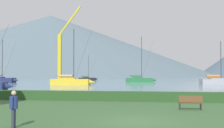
{
  "coord_description": "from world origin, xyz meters",
  "views": [
    {
      "loc": [
        1.19,
        -15.27,
        2.42
      ],
      "look_at": [
        -10.02,
        55.09,
        4.65
      ],
      "focal_mm": 48.1,
      "sensor_mm": 36.0,
      "label": 1
    }
  ],
  "objects_px": {
    "sailboat_slip_12": "(87,79)",
    "park_bench_near_path": "(190,102)",
    "sailboat_slip_6": "(140,79)",
    "sailboat_slip_11": "(0,80)",
    "sailboat_slip_2": "(219,81)",
    "person_seated_viewer": "(14,106)",
    "sailboat_slip_1": "(71,81)",
    "dock_crane": "(61,61)"
  },
  "relations": [
    {
      "from": "sailboat_slip_12",
      "to": "park_bench_near_path",
      "type": "distance_m",
      "value": 84.83
    },
    {
      "from": "sailboat_slip_6",
      "to": "sailboat_slip_11",
      "type": "relative_size",
      "value": 1.12
    },
    {
      "from": "sailboat_slip_2",
      "to": "person_seated_viewer",
      "type": "bearing_deg",
      "value": -120.29
    },
    {
      "from": "sailboat_slip_1",
      "to": "person_seated_viewer",
      "type": "height_order",
      "value": "sailboat_slip_1"
    },
    {
      "from": "sailboat_slip_2",
      "to": "sailboat_slip_12",
      "type": "xyz_separation_m",
      "value": [
        -37.24,
        33.82,
        -0.15
      ]
    },
    {
      "from": "sailboat_slip_1",
      "to": "park_bench_near_path",
      "type": "xyz_separation_m",
      "value": [
        20.2,
        -39.71,
        -0.23
      ]
    },
    {
      "from": "sailboat_slip_1",
      "to": "sailboat_slip_2",
      "type": "bearing_deg",
      "value": 8.99
    },
    {
      "from": "dock_crane",
      "to": "park_bench_near_path",
      "type": "bearing_deg",
      "value": -62.49
    },
    {
      "from": "park_bench_near_path",
      "to": "dock_crane",
      "type": "height_order",
      "value": "dock_crane"
    },
    {
      "from": "sailboat_slip_6",
      "to": "park_bench_near_path",
      "type": "distance_m",
      "value": 63.16
    },
    {
      "from": "sailboat_slip_1",
      "to": "park_bench_near_path",
      "type": "bearing_deg",
      "value": -66.84
    },
    {
      "from": "sailboat_slip_2",
      "to": "dock_crane",
      "type": "xyz_separation_m",
      "value": [
        -36.33,
        2.92,
        4.83
      ]
    },
    {
      "from": "dock_crane",
      "to": "sailboat_slip_1",
      "type": "bearing_deg",
      "value": -60.33
    },
    {
      "from": "sailboat_slip_12",
      "to": "dock_crane",
      "type": "relative_size",
      "value": 0.47
    },
    {
      "from": "park_bench_near_path",
      "to": "sailboat_slip_6",
      "type": "bearing_deg",
      "value": 95.08
    },
    {
      "from": "sailboat_slip_12",
      "to": "dock_crane",
      "type": "bearing_deg",
      "value": -97.61
    },
    {
      "from": "sailboat_slip_1",
      "to": "person_seated_viewer",
      "type": "xyz_separation_m",
      "value": [
        11.79,
        -47.65,
        0.21
      ]
    },
    {
      "from": "sailboat_slip_12",
      "to": "dock_crane",
      "type": "xyz_separation_m",
      "value": [
        0.91,
        -30.9,
        4.98
      ]
    },
    {
      "from": "sailboat_slip_2",
      "to": "person_seated_viewer",
      "type": "xyz_separation_m",
      "value": [
        -18.9,
        -54.63,
        0.25
      ]
    },
    {
      "from": "person_seated_viewer",
      "to": "sailboat_slip_6",
      "type": "bearing_deg",
      "value": 79.33
    },
    {
      "from": "sailboat_slip_2",
      "to": "sailboat_slip_11",
      "type": "distance_m",
      "value": 54.33
    },
    {
      "from": "sailboat_slip_1",
      "to": "park_bench_near_path",
      "type": "distance_m",
      "value": 44.55
    },
    {
      "from": "sailboat_slip_1",
      "to": "dock_crane",
      "type": "height_order",
      "value": "dock_crane"
    },
    {
      "from": "park_bench_near_path",
      "to": "dock_crane",
      "type": "relative_size",
      "value": 0.08
    },
    {
      "from": "sailboat_slip_12",
      "to": "sailboat_slip_11",
      "type": "bearing_deg",
      "value": -130.45
    },
    {
      "from": "sailboat_slip_6",
      "to": "dock_crane",
      "type": "distance_m",
      "value": 23.08
    },
    {
      "from": "sailboat_slip_12",
      "to": "sailboat_slip_1",
      "type": "bearing_deg",
      "value": -90.18
    },
    {
      "from": "sailboat_slip_6",
      "to": "sailboat_slip_11",
      "type": "height_order",
      "value": "sailboat_slip_6"
    },
    {
      "from": "person_seated_viewer",
      "to": "sailboat_slip_2",
      "type": "bearing_deg",
      "value": 61.01
    },
    {
      "from": "sailboat_slip_11",
      "to": "sailboat_slip_12",
      "type": "relative_size",
      "value": 1.29
    },
    {
      "from": "sailboat_slip_6",
      "to": "sailboat_slip_12",
      "type": "relative_size",
      "value": 1.44
    },
    {
      "from": "sailboat_slip_11",
      "to": "dock_crane",
      "type": "xyz_separation_m",
      "value": [
        17.65,
        -3.2,
        4.79
      ]
    },
    {
      "from": "sailboat_slip_2",
      "to": "dock_crane",
      "type": "distance_m",
      "value": 36.77
    },
    {
      "from": "park_bench_near_path",
      "to": "sailboat_slip_2",
      "type": "bearing_deg",
      "value": 75.62
    },
    {
      "from": "person_seated_viewer",
      "to": "sailboat_slip_1",
      "type": "bearing_deg",
      "value": 93.99
    },
    {
      "from": "sailboat_slip_11",
      "to": "person_seated_viewer",
      "type": "bearing_deg",
      "value": -61.49
    },
    {
      "from": "sailboat_slip_6",
      "to": "park_bench_near_path",
      "type": "xyz_separation_m",
      "value": [
        7.47,
        -62.71,
        -0.2
      ]
    },
    {
      "from": "sailboat_slip_6",
      "to": "dock_crane",
      "type": "relative_size",
      "value": 0.67
    },
    {
      "from": "sailboat_slip_11",
      "to": "park_bench_near_path",
      "type": "height_order",
      "value": "sailboat_slip_11"
    },
    {
      "from": "sailboat_slip_11",
      "to": "person_seated_viewer",
      "type": "height_order",
      "value": "sailboat_slip_11"
    },
    {
      "from": "sailboat_slip_6",
      "to": "dock_crane",
      "type": "bearing_deg",
      "value": -153.41
    },
    {
      "from": "sailboat_slip_1",
      "to": "dock_crane",
      "type": "xyz_separation_m",
      "value": [
        -5.64,
        9.9,
        4.79
      ]
    }
  ]
}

